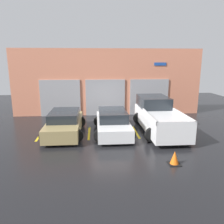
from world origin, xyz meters
TOP-DOWN VIEW (x-y plane):
  - ground_plane at (0.00, 0.00)m, footprint 28.00×28.00m
  - shophouse_building at (-0.01, 3.29)m, footprint 14.03×0.68m
  - pickup_truck at (2.68, -0.99)m, footprint 2.41×5.34m
  - sedan_white at (0.00, -1.27)m, footprint 2.16×4.33m
  - sedan_side at (-2.68, -1.27)m, footprint 2.19×4.20m
  - parking_stripe_far_left at (-4.02, -1.30)m, footprint 0.12×2.20m
  - parking_stripe_left at (-1.34, -1.30)m, footprint 0.12×2.20m
  - parking_stripe_centre at (1.34, -1.30)m, footprint 0.12×2.20m
  - parking_stripe_right at (4.02, -1.30)m, footprint 0.12×2.20m
  - traffic_cone at (2.11, -5.38)m, footprint 0.47×0.47m

SIDE VIEW (x-z plane):
  - ground_plane at x=0.00m, z-range 0.00..0.00m
  - parking_stripe_far_left at x=-4.02m, z-range 0.00..0.01m
  - parking_stripe_left at x=-1.34m, z-range 0.00..0.01m
  - parking_stripe_centre at x=1.34m, z-range 0.00..0.01m
  - parking_stripe_right at x=4.02m, z-range 0.00..0.01m
  - traffic_cone at x=2.11m, z-range -0.02..0.53m
  - sedan_white at x=0.00m, z-range -0.04..1.25m
  - sedan_side at x=-2.68m, z-range -0.03..1.25m
  - pickup_truck at x=2.68m, z-range -0.07..1.77m
  - shophouse_building at x=-0.01m, z-range -0.05..4.84m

